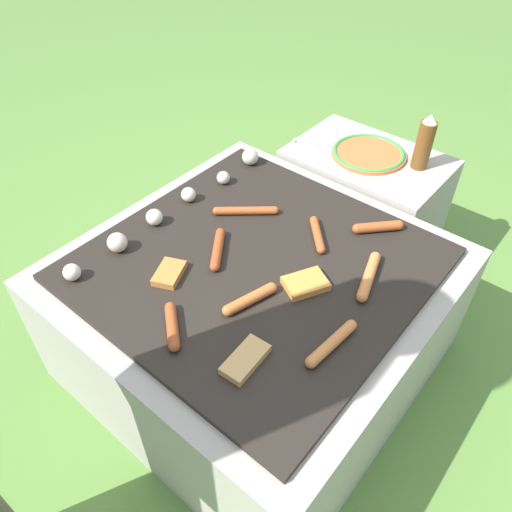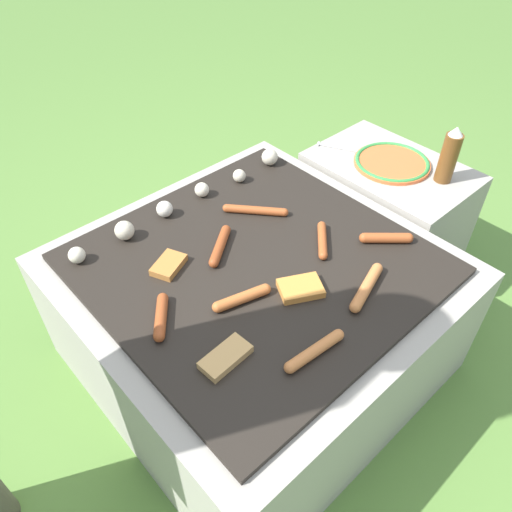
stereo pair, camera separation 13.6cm
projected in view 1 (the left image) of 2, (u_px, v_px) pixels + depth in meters
The scene contains 18 objects.
ground_plane at pixel (256, 357), 1.68m from camera, with size 14.00×14.00×0.00m, color #567F38.
grill at pixel (256, 315), 1.53m from camera, with size 0.97×0.97×0.45m.
side_ledge at pixel (361, 206), 1.93m from camera, with size 0.37×0.55×0.45m.
sausage_mid_right at pixel (378, 227), 1.46m from camera, with size 0.12×0.11×0.03m.
sausage_back_right at pixel (332, 343), 1.15m from camera, with size 0.18×0.04×0.03m.
sausage_front_left at pixel (250, 299), 1.25m from camera, with size 0.16×0.06×0.03m.
sausage_front_center at pixel (369, 276), 1.31m from camera, with size 0.18×0.08×0.03m.
sausage_mid_left at pixel (317, 234), 1.44m from camera, with size 0.12×0.12×0.03m.
sausage_front_right at pixel (246, 211), 1.52m from camera, with size 0.14×0.16×0.03m.
sausage_back_left at pixel (218, 249), 1.39m from camera, with size 0.14×0.11×0.03m.
sausage_back_center at pixel (172, 326), 1.19m from camera, with size 0.10×0.12×0.03m.
bread_slice_left at pixel (306, 284), 1.30m from camera, with size 0.13×0.12×0.02m.
bread_slice_center at pixel (245, 359), 1.12m from camera, with size 0.13×0.07×0.02m.
bread_slice_right at pixel (169, 273), 1.33m from camera, with size 0.11×0.10×0.02m.
mushroom_row at pixel (175, 205), 1.52m from camera, with size 0.78×0.07×0.06m.
plate_colorful at pixel (369, 153), 1.77m from camera, with size 0.26×0.26×0.02m.
condiment_bottle at pixel (424, 143), 1.66m from camera, with size 0.06×0.06×0.20m.
fork_utensil at pixel (313, 143), 1.84m from camera, with size 0.09×0.16×0.01m.
Camera 1 is at (-0.77, -0.64, 1.39)m, focal length 35.00 mm.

